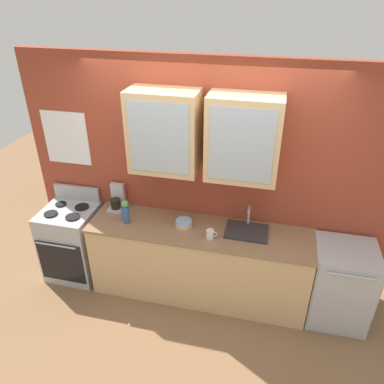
{
  "coord_description": "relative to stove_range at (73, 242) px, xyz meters",
  "views": [
    {
      "loc": [
        0.67,
        -3.13,
        3.17
      ],
      "look_at": [
        -0.08,
        0.0,
        1.33
      ],
      "focal_mm": 34.95,
      "sensor_mm": 36.0,
      "label": 1
    }
  ],
  "objects": [
    {
      "name": "dishwasher",
      "position": [
        3.02,
        -0.0,
        -0.01
      ],
      "size": [
        0.6,
        0.59,
        0.88
      ],
      "color": "#ADAFB5",
      "rests_on": "ground_plane"
    },
    {
      "name": "bowl_stack",
      "position": [
        1.36,
        0.02,
        0.47
      ],
      "size": [
        0.18,
        0.18,
        0.07
      ],
      "color": "#E0AD7F",
      "rests_on": "counter"
    },
    {
      "name": "cup_near_sink",
      "position": [
        1.67,
        -0.12,
        0.48
      ],
      "size": [
        0.12,
        0.08,
        0.09
      ],
      "color": "silver",
      "rests_on": "counter"
    },
    {
      "name": "ground_plane",
      "position": [
        1.53,
        0.0,
        -0.45
      ],
      "size": [
        10.0,
        10.0,
        0.0
      ],
      "primitive_type": "plane",
      "color": "brown"
    },
    {
      "name": "counter",
      "position": [
        1.53,
        0.0,
        -0.01
      ],
      "size": [
        2.38,
        0.61,
        0.88
      ],
      "color": "tan",
      "rests_on": "ground_plane"
    },
    {
      "name": "vase",
      "position": [
        0.74,
        -0.05,
        0.57
      ],
      "size": [
        0.08,
        0.08,
        0.27
      ],
      "color": "#33598C",
      "rests_on": "counter"
    },
    {
      "name": "back_wall_unit",
      "position": [
        1.53,
        0.29,
        1.01
      ],
      "size": [
        3.96,
        0.47,
        2.58
      ],
      "color": "#993D28",
      "rests_on": "ground_plane"
    },
    {
      "name": "coffee_maker",
      "position": [
        0.54,
        0.2,
        0.54
      ],
      "size": [
        0.17,
        0.2,
        0.29
      ],
      "color": "#B7B7BC",
      "rests_on": "counter"
    },
    {
      "name": "sink_faucet",
      "position": [
        2.02,
        0.06,
        0.45
      ],
      "size": [
        0.44,
        0.32,
        0.25
      ],
      "color": "#2D2D30",
      "rests_on": "counter"
    },
    {
      "name": "stove_range",
      "position": [
        0.0,
        0.0,
        0.0
      ],
      "size": [
        0.59,
        0.61,
        1.06
      ],
      "color": "#ADAFB5",
      "rests_on": "ground_plane"
    }
  ]
}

